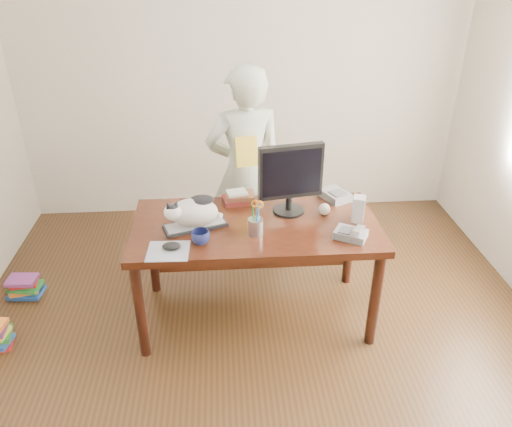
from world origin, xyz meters
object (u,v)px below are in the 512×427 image
object	(u,v)px
keyboard	(195,225)
phone	(352,234)
pen_cup	(256,225)
desk	(255,236)
person	(245,172)
book_pile_b	(25,287)
speaker	(358,209)
book_stack	(239,197)
monitor	(291,176)
cat	(192,211)
mouse	(172,246)
baseball	(324,209)
coffee_mug	(201,237)
calculator	(335,195)

from	to	relation	value
keyboard	phone	distance (m)	0.99
pen_cup	desk	bearing A→B (deg)	87.87
person	book_pile_b	xyz separation A→B (m)	(-1.69, -0.32, -0.74)
speaker	book_pile_b	xyz separation A→B (m)	(-2.39, 0.36, -0.76)
desk	book_stack	world-z (taller)	book_stack
monitor	phone	size ratio (longest dim) A/B	2.08
book_pile_b	monitor	bearing A→B (deg)	-6.51
cat	person	distance (m)	0.79
speaker	book_stack	world-z (taller)	speaker
mouse	keyboard	bearing A→B (deg)	65.37
baseball	book_stack	size ratio (longest dim) A/B	0.34
keyboard	mouse	distance (m)	0.29
book_stack	phone	bearing A→B (deg)	-45.14
pen_cup	book_pile_b	world-z (taller)	pen_cup
cat	pen_cup	world-z (taller)	pen_cup
monitor	keyboard	bearing A→B (deg)	-177.03
mouse	person	xyz separation A→B (m)	(0.49, 0.95, 0.04)
mouse	coffee_mug	bearing A→B (deg)	20.03
pen_cup	mouse	world-z (taller)	pen_cup
cat	book_pile_b	bearing A→B (deg)	145.50
monitor	phone	distance (m)	0.54
speaker	calculator	bearing A→B (deg)	123.59
monitor	pen_cup	world-z (taller)	monitor
phone	book_pile_b	bearing A→B (deg)	-164.52
coffee_mug	keyboard	bearing A→B (deg)	101.40
desk	keyboard	distance (m)	0.43
speaker	baseball	distance (m)	0.23
phone	book_stack	world-z (taller)	phone
person	pen_cup	bearing A→B (deg)	82.10
speaker	baseball	bearing A→B (deg)	173.80
keyboard	phone	size ratio (longest dim) A/B	1.82
monitor	baseball	distance (m)	0.33
pen_cup	calculator	xyz separation A→B (m)	(0.60, 0.44, -0.04)
baseball	book_pile_b	distance (m)	2.32
calculator	desk	bearing A→B (deg)	175.86
mouse	pen_cup	bearing A→B (deg)	17.81
book_stack	person	size ratio (longest dim) A/B	0.14
pen_cup	coffee_mug	world-z (taller)	pen_cup
baseball	calculator	size ratio (longest dim) A/B	0.32
mouse	calculator	xyz separation A→B (m)	(1.11, 0.58, 0.00)
monitor	person	bearing A→B (deg)	106.02
desk	monitor	xyz separation A→B (m)	(0.24, 0.05, 0.42)
monitor	book_pile_b	size ratio (longest dim) A/B	1.88
cat	baseball	size ratio (longest dim) A/B	4.75
keyboard	coffee_mug	size ratio (longest dim) A/B	3.80
pen_cup	person	size ratio (longest dim) A/B	0.15
monitor	baseball	xyz separation A→B (m)	(0.23, -0.04, -0.23)
desk	monitor	distance (m)	0.49
keyboard	coffee_mug	xyz separation A→B (m)	(0.04, -0.20, 0.03)
monitor	calculator	size ratio (longest dim) A/B	1.94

